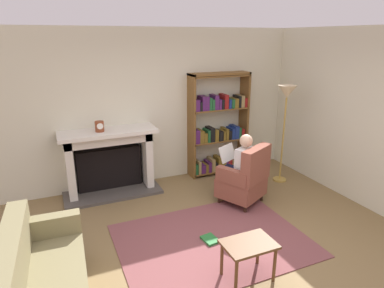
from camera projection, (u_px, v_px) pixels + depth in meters
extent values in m
plane|color=olive|center=(223.00, 254.00, 4.09)|extent=(14.00, 14.00, 0.00)
cube|color=beige|center=(157.00, 107.00, 5.90)|extent=(5.60, 0.10, 2.70)
cube|color=beige|center=(326.00, 109.00, 5.77)|extent=(0.10, 5.20, 2.70)
cube|color=brown|center=(212.00, 240.00, 4.35)|extent=(2.40, 1.80, 0.01)
cube|color=#4C4742|center=(113.00, 193.00, 5.64)|extent=(1.58, 0.64, 0.05)
cube|color=black|center=(109.00, 168.00, 5.71)|extent=(1.06, 0.20, 0.70)
cube|color=silver|center=(70.00, 169.00, 5.33)|extent=(0.12, 0.44, 1.05)
cube|color=silver|center=(147.00, 158.00, 5.81)|extent=(0.12, 0.44, 1.05)
cube|color=silver|center=(108.00, 138.00, 5.43)|extent=(1.38, 0.44, 0.16)
cube|color=silver|center=(108.00, 132.00, 5.35)|extent=(1.54, 0.56, 0.06)
cylinder|color=brown|center=(100.00, 126.00, 5.25)|extent=(0.14, 0.14, 0.17)
cylinder|color=white|center=(100.00, 126.00, 5.18)|extent=(0.10, 0.01, 0.10)
cube|color=brown|center=(191.00, 128.00, 6.06)|extent=(0.04, 0.32, 1.93)
cube|color=brown|center=(244.00, 122.00, 6.48)|extent=(0.04, 0.32, 1.93)
cube|color=brown|center=(220.00, 74.00, 5.98)|extent=(1.14, 0.32, 0.04)
cube|color=brown|center=(217.00, 169.00, 6.55)|extent=(1.10, 0.32, 0.02)
cube|color=#1E592D|center=(194.00, 168.00, 6.32)|extent=(0.05, 0.26, 0.20)
cube|color=#997F4C|center=(198.00, 166.00, 6.33)|extent=(0.05, 0.26, 0.24)
cube|color=#4C1E59|center=(201.00, 168.00, 6.37)|extent=(0.09, 0.26, 0.16)
cube|color=brown|center=(205.00, 167.00, 6.40)|extent=(0.05, 0.26, 0.16)
cube|color=#4C1E59|center=(208.00, 166.00, 6.42)|extent=(0.06, 0.26, 0.20)
cube|color=#997F4C|center=(211.00, 164.00, 6.44)|extent=(0.07, 0.26, 0.24)
cube|color=black|center=(214.00, 165.00, 6.48)|extent=(0.05, 0.26, 0.16)
cube|color=brown|center=(218.00, 163.00, 6.50)|extent=(0.08, 0.26, 0.26)
cube|color=brown|center=(222.00, 164.00, 6.54)|extent=(0.07, 0.26, 0.16)
cube|color=#4C1E59|center=(224.00, 161.00, 6.55)|extent=(0.05, 0.26, 0.26)
cube|color=maroon|center=(227.00, 161.00, 6.58)|extent=(0.08, 0.26, 0.24)
cube|color=#997F4C|center=(231.00, 163.00, 6.62)|extent=(0.07, 0.26, 0.16)
cube|color=brown|center=(234.00, 161.00, 6.64)|extent=(0.06, 0.26, 0.22)
cube|color=maroon|center=(237.00, 161.00, 6.67)|extent=(0.05, 0.26, 0.19)
cube|color=navy|center=(240.00, 160.00, 6.69)|extent=(0.07, 0.26, 0.21)
cube|color=brown|center=(218.00, 140.00, 6.36)|extent=(1.10, 0.32, 0.02)
cube|color=#4C1E59|center=(195.00, 136.00, 6.13)|extent=(0.09, 0.26, 0.25)
cube|color=brown|center=(200.00, 136.00, 6.16)|extent=(0.08, 0.26, 0.23)
cube|color=brown|center=(203.00, 137.00, 6.20)|extent=(0.06, 0.26, 0.18)
cube|color=#1E592D|center=(206.00, 135.00, 6.22)|extent=(0.05, 0.26, 0.23)
cube|color=black|center=(210.00, 134.00, 6.24)|extent=(0.09, 0.26, 0.26)
cube|color=brown|center=(214.00, 134.00, 6.28)|extent=(0.07, 0.26, 0.22)
cube|color=black|center=(218.00, 135.00, 6.32)|extent=(0.09, 0.26, 0.18)
cube|color=brown|center=(222.00, 135.00, 6.35)|extent=(0.04, 0.26, 0.17)
cube|color=brown|center=(225.00, 133.00, 6.37)|extent=(0.06, 0.26, 0.21)
cube|color=black|center=(228.00, 134.00, 6.40)|extent=(0.06, 0.26, 0.17)
cube|color=navy|center=(230.00, 133.00, 6.42)|extent=(0.06, 0.26, 0.21)
cube|color=navy|center=(234.00, 131.00, 6.44)|extent=(0.09, 0.26, 0.24)
cube|color=#1E592D|center=(237.00, 132.00, 6.47)|extent=(0.05, 0.26, 0.21)
cube|color=maroon|center=(240.00, 132.00, 6.50)|extent=(0.06, 0.26, 0.18)
cube|color=brown|center=(219.00, 109.00, 6.18)|extent=(1.10, 0.32, 0.02)
cube|color=#4C1E59|center=(195.00, 105.00, 5.95)|extent=(0.08, 0.26, 0.20)
cube|color=black|center=(199.00, 106.00, 5.98)|extent=(0.04, 0.26, 0.16)
cube|color=#4C1E59|center=(201.00, 103.00, 5.99)|extent=(0.06, 0.26, 0.25)
cube|color=#4C1E59|center=(205.00, 103.00, 6.01)|extent=(0.07, 0.26, 0.25)
cube|color=#1E592D|center=(208.00, 103.00, 6.04)|extent=(0.05, 0.26, 0.22)
cube|color=#1E592D|center=(211.00, 104.00, 6.07)|extent=(0.05, 0.26, 0.19)
cube|color=#4C1E59|center=(214.00, 102.00, 6.08)|extent=(0.08, 0.26, 0.26)
cube|color=#4C1E59|center=(217.00, 104.00, 6.12)|extent=(0.05, 0.26, 0.18)
cube|color=black|center=(220.00, 104.00, 6.15)|extent=(0.04, 0.26, 0.17)
cube|color=maroon|center=(224.00, 101.00, 6.16)|extent=(0.08, 0.26, 0.26)
cube|color=navy|center=(227.00, 103.00, 6.20)|extent=(0.05, 0.26, 0.17)
cube|color=#1E592D|center=(230.00, 103.00, 6.23)|extent=(0.06, 0.26, 0.17)
cube|color=brown|center=(234.00, 102.00, 6.25)|extent=(0.08, 0.26, 0.17)
cube|color=black|center=(237.00, 101.00, 6.27)|extent=(0.05, 0.26, 0.21)
cube|color=#997F4C|center=(240.00, 101.00, 6.30)|extent=(0.07, 0.26, 0.22)
cube|color=maroon|center=(243.00, 102.00, 6.33)|extent=(0.06, 0.26, 0.17)
cube|color=brown|center=(220.00, 76.00, 5.99)|extent=(1.10, 0.32, 0.02)
cylinder|color=#331E14|center=(236.00, 189.00, 5.70)|extent=(0.05, 0.05, 0.12)
cylinder|color=#331E14|center=(219.00, 200.00, 5.32)|extent=(0.05, 0.05, 0.12)
cylinder|color=#331E14|center=(261.00, 197.00, 5.41)|extent=(0.05, 0.05, 0.12)
cylinder|color=#331E14|center=(245.00, 209.00, 5.03)|extent=(0.05, 0.05, 0.12)
cube|color=brown|center=(241.00, 186.00, 5.30)|extent=(0.84, 0.83, 0.30)
cube|color=brown|center=(256.00, 165.00, 5.03)|extent=(0.64, 0.44, 0.55)
cube|color=brown|center=(250.00, 166.00, 5.42)|extent=(0.35, 0.54, 0.22)
cube|color=brown|center=(232.00, 177.00, 5.02)|extent=(0.35, 0.54, 0.22)
cube|color=white|center=(245.00, 164.00, 5.15)|extent=(0.38, 0.32, 0.50)
sphere|color=#D8AD8C|center=(246.00, 141.00, 5.04)|extent=(0.20, 0.20, 0.20)
cube|color=#191E3F|center=(236.00, 171.00, 5.39)|extent=(0.29, 0.41, 0.12)
cube|color=#191E3F|center=(231.00, 174.00, 5.27)|extent=(0.29, 0.41, 0.12)
cylinder|color=#191E3F|center=(226.00, 183.00, 5.59)|extent=(0.10, 0.10, 0.42)
cylinder|color=#191E3F|center=(220.00, 186.00, 5.47)|extent=(0.10, 0.10, 0.42)
cube|color=white|center=(227.00, 153.00, 5.32)|extent=(0.37, 0.26, 0.25)
cube|color=olive|center=(11.00, 266.00, 2.92)|extent=(0.28, 1.71, 0.45)
cube|color=olive|center=(48.00, 226.00, 3.73)|extent=(0.71, 0.19, 0.24)
cube|color=brown|center=(249.00, 244.00, 3.55)|extent=(0.56, 0.39, 0.03)
cylinder|color=brown|center=(236.00, 277.00, 3.40)|extent=(0.04, 0.04, 0.42)
cylinder|color=brown|center=(275.00, 265.00, 3.58)|extent=(0.04, 0.04, 0.42)
cylinder|color=brown|center=(222.00, 259.00, 3.67)|extent=(0.04, 0.04, 0.42)
cylinder|color=brown|center=(258.00, 249.00, 3.85)|extent=(0.04, 0.04, 0.42)
cube|color=#267233|center=(210.00, 239.00, 4.33)|extent=(0.20, 0.25, 0.03)
cube|color=#334CA5|center=(240.00, 245.00, 4.21)|extent=(0.27, 0.31, 0.03)
cylinder|color=#B7933F|center=(279.00, 179.00, 6.19)|extent=(0.24, 0.24, 0.03)
cylinder|color=#B7933F|center=(283.00, 140.00, 5.95)|extent=(0.03, 0.03, 1.52)
cone|color=beige|center=(287.00, 92.00, 5.68)|extent=(0.32, 0.32, 0.22)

